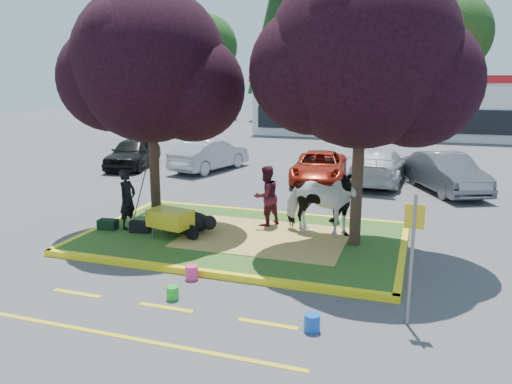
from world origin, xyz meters
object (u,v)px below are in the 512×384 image
(cow, at_px, (321,202))
(calf, at_px, (189,221))
(handler, at_px, (128,199))
(car_silver, at_px, (210,155))
(bucket_pink, at_px, (192,272))
(car_black, at_px, (133,153))
(bucket_green, at_px, (173,293))
(sign_post, at_px, (412,247))
(wheelbarrow, at_px, (171,219))
(bucket_blue, at_px, (312,323))

(cow, height_order, calf, cow)
(handler, bearing_deg, calf, -78.01)
(cow, distance_m, calf, 3.58)
(calf, height_order, car_silver, car_silver)
(bucket_pink, bearing_deg, car_black, 126.87)
(bucket_green, relative_size, bucket_pink, 0.86)
(sign_post, bearing_deg, handler, 157.09)
(bucket_green, relative_size, car_silver, 0.06)
(sign_post, xyz_separation_m, bucket_pink, (-4.45, 0.63, -1.27))
(bucket_pink, bearing_deg, calf, 117.05)
(calf, distance_m, wheelbarrow, 0.73)
(calf, bearing_deg, bucket_pink, -38.08)
(car_silver, bearing_deg, cow, 142.23)
(sign_post, bearing_deg, bucket_green, -175.78)
(bucket_green, xyz_separation_m, bucket_blue, (2.84, -0.36, 0.02))
(calf, distance_m, car_black, 11.45)
(car_silver, bearing_deg, bucket_blue, 133.48)
(calf, height_order, bucket_blue, calf)
(bucket_pink, xyz_separation_m, bucket_blue, (2.92, -1.39, -0.00))
(cow, relative_size, car_silver, 0.48)
(cow, bearing_deg, bucket_pink, 157.25)
(cow, xyz_separation_m, car_black, (-10.69, 8.05, -0.32))
(wheelbarrow, height_order, bucket_blue, wheelbarrow)
(handler, distance_m, car_silver, 9.85)
(cow, bearing_deg, calf, 111.54)
(handler, relative_size, car_black, 0.39)
(bucket_pink, height_order, car_black, car_black)
(handler, xyz_separation_m, bucket_blue, (5.99, -3.79, -0.82))
(calf, bearing_deg, wheelbarrow, -80.91)
(calf, xyz_separation_m, sign_post, (5.80, -3.27, 0.99))
(bucket_blue, bearing_deg, bucket_green, 172.73)
(bucket_green, distance_m, bucket_blue, 2.86)
(bucket_pink, relative_size, car_silver, 0.07)
(handler, bearing_deg, bucket_pink, -124.02)
(bucket_green, distance_m, car_silver, 14.02)
(bucket_green, bearing_deg, car_black, 124.80)
(cow, relative_size, calf, 1.64)
(bucket_green, relative_size, car_black, 0.06)
(handler, distance_m, car_black, 10.65)
(cow, height_order, bucket_pink, cow)
(bucket_blue, xyz_separation_m, car_silver, (-7.80, 13.46, 0.58))
(car_silver, bearing_deg, wheelbarrow, 121.71)
(calf, distance_m, car_silver, 10.08)
(sign_post, distance_m, bucket_green, 4.57)
(handler, distance_m, wheelbarrow, 1.62)
(wheelbarrow, distance_m, bucket_green, 3.45)
(wheelbarrow, relative_size, bucket_pink, 6.64)
(car_black, height_order, car_silver, car_silver)
(wheelbarrow, height_order, bucket_pink, wheelbarrow)
(bucket_green, bearing_deg, handler, 132.62)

